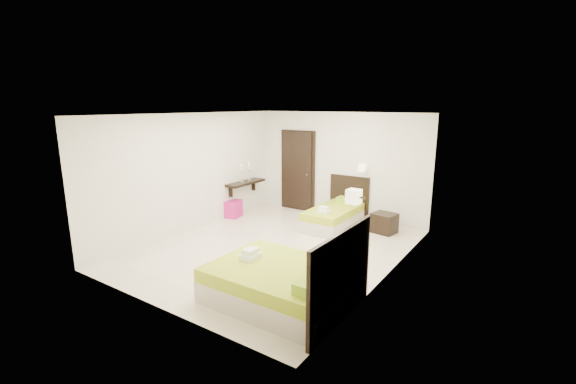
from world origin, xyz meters
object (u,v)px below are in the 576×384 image
Objects in this scene: bed_single at (335,215)px; ottoman at (232,209)px; nightstand at (384,223)px; bed_double at (285,283)px.

bed_single is 2.62m from ottoman.
ottoman is at bearing -155.34° from nightstand.
ottoman is (-3.54, 2.79, -0.08)m from bed_double.
bed_single is 4.05× the size of ottoman.
bed_single is at bearing 17.78° from ottoman.
ottoman is (-3.63, -0.96, -0.01)m from nightstand.
ottoman is at bearing -162.22° from bed_single.
bed_double reaches higher than bed_single.
nightstand is (0.09, 3.75, -0.08)m from bed_double.
nightstand is at bearing 14.87° from ottoman.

